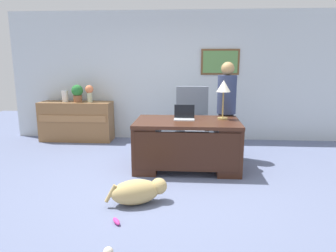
{
  "coord_description": "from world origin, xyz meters",
  "views": [
    {
      "loc": [
        0.36,
        -4.14,
        1.69
      ],
      "look_at": [
        0.05,
        0.3,
        0.75
      ],
      "focal_mm": 33.39,
      "sensor_mm": 36.0,
      "label": 1
    }
  ],
  "objects_px": {
    "desk_lamp": "(224,89)",
    "desk": "(187,143)",
    "vase_with_flowers": "(89,92)",
    "dog_toy_bone": "(116,221)",
    "laptop": "(184,116)",
    "vase_empty": "(65,96)",
    "dog_lying": "(138,191)",
    "potted_plant": "(77,93)",
    "credenza": "(77,121)",
    "person_standing": "(226,110)",
    "armchair": "(192,124)",
    "dog_toy_ball": "(108,252)"
  },
  "relations": [
    {
      "from": "potted_plant",
      "to": "person_standing",
      "type": "bearing_deg",
      "value": -19.48
    },
    {
      "from": "armchair",
      "to": "vase_with_flowers",
      "type": "xyz_separation_m",
      "value": [
        -2.14,
        0.63,
        0.52
      ]
    },
    {
      "from": "credenza",
      "to": "dog_toy_ball",
      "type": "bearing_deg",
      "value": -66.77
    },
    {
      "from": "dog_toy_ball",
      "to": "dog_toy_bone",
      "type": "height_order",
      "value": "dog_toy_ball"
    },
    {
      "from": "vase_empty",
      "to": "armchair",
      "type": "bearing_deg",
      "value": -13.21
    },
    {
      "from": "credenza",
      "to": "laptop",
      "type": "height_order",
      "value": "laptop"
    },
    {
      "from": "laptop",
      "to": "vase_empty",
      "type": "distance_m",
      "value": 2.96
    },
    {
      "from": "laptop",
      "to": "potted_plant",
      "type": "bearing_deg",
      "value": 146.14
    },
    {
      "from": "vase_with_flowers",
      "to": "vase_empty",
      "type": "relative_size",
      "value": 1.53
    },
    {
      "from": "desk",
      "to": "armchair",
      "type": "relative_size",
      "value": 1.34
    },
    {
      "from": "vase_with_flowers",
      "to": "potted_plant",
      "type": "height_order",
      "value": "potted_plant"
    },
    {
      "from": "desk_lamp",
      "to": "vase_empty",
      "type": "height_order",
      "value": "desk_lamp"
    },
    {
      "from": "desk",
      "to": "credenza",
      "type": "bearing_deg",
      "value": 145.26
    },
    {
      "from": "desk",
      "to": "potted_plant",
      "type": "distance_m",
      "value": 2.91
    },
    {
      "from": "credenza",
      "to": "person_standing",
      "type": "xyz_separation_m",
      "value": [
        3.03,
        -1.05,
        0.44
      ]
    },
    {
      "from": "person_standing",
      "to": "desk_lamp",
      "type": "bearing_deg",
      "value": -104.02
    },
    {
      "from": "desk",
      "to": "dog_toy_bone",
      "type": "xyz_separation_m",
      "value": [
        -0.72,
        -1.78,
        -0.39
      ]
    },
    {
      "from": "armchair",
      "to": "vase_empty",
      "type": "distance_m",
      "value": 2.77
    },
    {
      "from": "person_standing",
      "to": "dog_toy_bone",
      "type": "distance_m",
      "value": 2.87
    },
    {
      "from": "vase_empty",
      "to": "laptop",
      "type": "bearing_deg",
      "value": -30.94
    },
    {
      "from": "armchair",
      "to": "person_standing",
      "type": "bearing_deg",
      "value": -36.36
    },
    {
      "from": "person_standing",
      "to": "dog_toy_bone",
      "type": "height_order",
      "value": "person_standing"
    },
    {
      "from": "vase_with_flowers",
      "to": "dog_toy_bone",
      "type": "height_order",
      "value": "vase_with_flowers"
    },
    {
      "from": "vase_empty",
      "to": "potted_plant",
      "type": "bearing_deg",
      "value": 0.0
    },
    {
      "from": "dog_lying",
      "to": "vase_empty",
      "type": "bearing_deg",
      "value": 124.57
    },
    {
      "from": "desk_lamp",
      "to": "dog_toy_ball",
      "type": "height_order",
      "value": "desk_lamp"
    },
    {
      "from": "person_standing",
      "to": "dog_lying",
      "type": "xyz_separation_m",
      "value": [
        -1.22,
        -1.88,
        -0.7
      ]
    },
    {
      "from": "desk",
      "to": "vase_empty",
      "type": "bearing_deg",
      "value": 147.57
    },
    {
      "from": "desk",
      "to": "vase_with_flowers",
      "type": "distance_m",
      "value": 2.71
    },
    {
      "from": "vase_with_flowers",
      "to": "potted_plant",
      "type": "bearing_deg",
      "value": 180.0
    },
    {
      "from": "dog_lying",
      "to": "potted_plant",
      "type": "xyz_separation_m",
      "value": [
        -1.75,
        2.94,
        0.87
      ]
    },
    {
      "from": "person_standing",
      "to": "vase_empty",
      "type": "relative_size",
      "value": 7.19
    },
    {
      "from": "potted_plant",
      "to": "dog_toy_ball",
      "type": "relative_size",
      "value": 3.97
    },
    {
      "from": "laptop",
      "to": "dog_toy_bone",
      "type": "xyz_separation_m",
      "value": [
        -0.67,
        -1.9,
        -0.8
      ]
    },
    {
      "from": "dog_toy_bone",
      "to": "credenza",
      "type": "bearing_deg",
      "value": 115.74
    },
    {
      "from": "armchair",
      "to": "vase_with_flowers",
      "type": "distance_m",
      "value": 2.29
    },
    {
      "from": "desk_lamp",
      "to": "desk",
      "type": "bearing_deg",
      "value": -161.25
    },
    {
      "from": "desk",
      "to": "laptop",
      "type": "bearing_deg",
      "value": 111.96
    },
    {
      "from": "person_standing",
      "to": "vase_with_flowers",
      "type": "bearing_deg",
      "value": 158.83
    },
    {
      "from": "potted_plant",
      "to": "dog_toy_ball",
      "type": "height_order",
      "value": "potted_plant"
    },
    {
      "from": "credenza",
      "to": "potted_plant",
      "type": "height_order",
      "value": "potted_plant"
    },
    {
      "from": "laptop",
      "to": "vase_empty",
      "type": "xyz_separation_m",
      "value": [
        -2.54,
        1.52,
        0.12
      ]
    },
    {
      "from": "desk_lamp",
      "to": "dog_toy_bone",
      "type": "relative_size",
      "value": 3.92
    },
    {
      "from": "desk_lamp",
      "to": "armchair",
      "type": "bearing_deg",
      "value": 119.99
    },
    {
      "from": "armchair",
      "to": "desk_lamp",
      "type": "height_order",
      "value": "desk_lamp"
    },
    {
      "from": "vase_empty",
      "to": "dog_toy_ball",
      "type": "bearing_deg",
      "value": -64.18
    },
    {
      "from": "armchair",
      "to": "person_standing",
      "type": "distance_m",
      "value": 0.79
    },
    {
      "from": "vase_with_flowers",
      "to": "potted_plant",
      "type": "distance_m",
      "value": 0.26
    },
    {
      "from": "laptop",
      "to": "dog_toy_ball",
      "type": "relative_size",
      "value": 3.53
    },
    {
      "from": "person_standing",
      "to": "laptop",
      "type": "distance_m",
      "value": 0.85
    }
  ]
}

